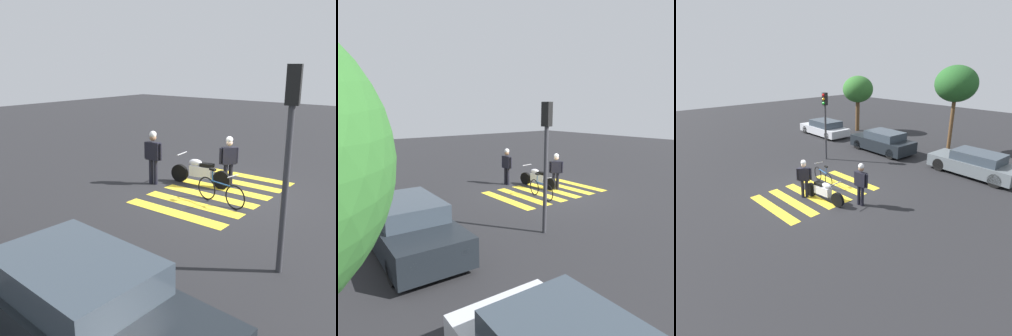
% 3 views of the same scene
% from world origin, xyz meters
% --- Properties ---
extents(ground_plane, '(60.00, 60.00, 0.00)m').
position_xyz_m(ground_plane, '(0.00, 0.00, 0.00)').
color(ground_plane, '#232326').
extents(police_motorcycle, '(2.19, 0.62, 1.02)m').
position_xyz_m(police_motorcycle, '(0.84, -0.31, 0.45)').
color(police_motorcycle, black).
rests_on(police_motorcycle, ground_plane).
extents(leaning_bicycle, '(1.77, 0.51, 1.01)m').
position_xyz_m(leaning_bicycle, '(-0.63, 0.87, 0.39)').
color(leaning_bicycle, black).
rests_on(leaning_bicycle, ground_plane).
extents(officer_on_foot, '(0.45, 0.52, 1.72)m').
position_xyz_m(officer_on_foot, '(-0.01, -0.67, 0.98)').
color(officer_on_foot, black).
rests_on(officer_on_foot, ground_plane).
extents(officer_by_motorcycle, '(0.68, 0.26, 1.83)m').
position_xyz_m(officer_by_motorcycle, '(2.17, 0.56, 1.06)').
color(officer_by_motorcycle, black).
rests_on(officer_by_motorcycle, ground_plane).
extents(crosswalk_stripes, '(3.23, 4.95, 0.01)m').
position_xyz_m(crosswalk_stripes, '(0.00, 0.00, 0.00)').
color(crosswalk_stripes, yellow).
rests_on(crosswalk_stripes, ground_plane).
extents(car_silver_sedan, '(4.48, 2.06, 1.23)m').
position_xyz_m(car_silver_sedan, '(-8.36, 7.33, 0.59)').
color(car_silver_sedan, black).
rests_on(car_silver_sedan, ground_plane).
extents(car_black_suv, '(4.36, 2.07, 1.38)m').
position_xyz_m(car_black_suv, '(-2.19, 7.17, 0.67)').
color(car_black_suv, black).
rests_on(car_black_suv, ground_plane).
extents(car_grey_coupe, '(4.52, 1.94, 1.29)m').
position_xyz_m(car_grey_coupe, '(3.82, 7.31, 0.63)').
color(car_grey_coupe, black).
rests_on(car_grey_coupe, ground_plane).
extents(traffic_light_pole, '(0.29, 0.35, 3.95)m').
position_xyz_m(traffic_light_pole, '(-3.50, 3.43, 2.67)').
color(traffic_light_pole, '#38383D').
rests_on(traffic_light_pole, ground_plane).
extents(street_tree_near, '(2.51, 2.51, 4.53)m').
position_xyz_m(street_tree_near, '(-7.77, 10.48, 3.42)').
color(street_tree_near, brown).
rests_on(street_tree_near, ground_plane).
extents(street_tree_mid, '(2.61, 2.61, 5.43)m').
position_xyz_m(street_tree_mid, '(0.71, 10.48, 4.29)').
color(street_tree_mid, brown).
rests_on(street_tree_mid, ground_plane).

